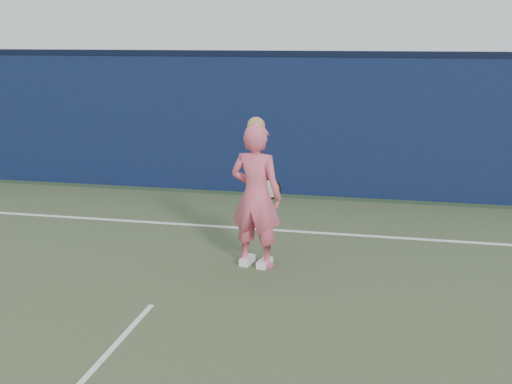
# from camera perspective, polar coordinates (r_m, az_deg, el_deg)

# --- Properties ---
(ground) EXTENTS (80.00, 80.00, 0.00)m
(ground) POSITION_cam_1_polar(r_m,az_deg,el_deg) (6.37, -12.59, -13.44)
(ground) COLOR #2F482C
(ground) RESTS_ON ground
(backstop_wall) EXTENTS (24.00, 0.40, 2.50)m
(backstop_wall) POSITION_cam_1_polar(r_m,az_deg,el_deg) (11.98, 0.05, 6.00)
(backstop_wall) COLOR #0C1335
(backstop_wall) RESTS_ON ground
(wall_cap) EXTENTS (24.00, 0.42, 0.10)m
(wall_cap) POSITION_cam_1_polar(r_m,az_deg,el_deg) (11.88, 0.05, 12.22)
(wall_cap) COLOR black
(wall_cap) RESTS_ON backstop_wall
(player) EXTENTS (0.74, 0.56, 1.91)m
(player) POSITION_cam_1_polar(r_m,az_deg,el_deg) (8.00, -0.00, -0.35)
(player) COLOR #E45973
(player) RESTS_ON ground
(racket) EXTENTS (0.53, 0.15, 0.28)m
(racket) POSITION_cam_1_polar(r_m,az_deg,el_deg) (8.40, 1.11, 0.26)
(racket) COLOR black
(racket) RESTS_ON ground
(court_lines) EXTENTS (11.00, 12.04, 0.01)m
(court_lines) POSITION_cam_1_polar(r_m,az_deg,el_deg) (6.10, -13.91, -14.67)
(court_lines) COLOR white
(court_lines) RESTS_ON court_surface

